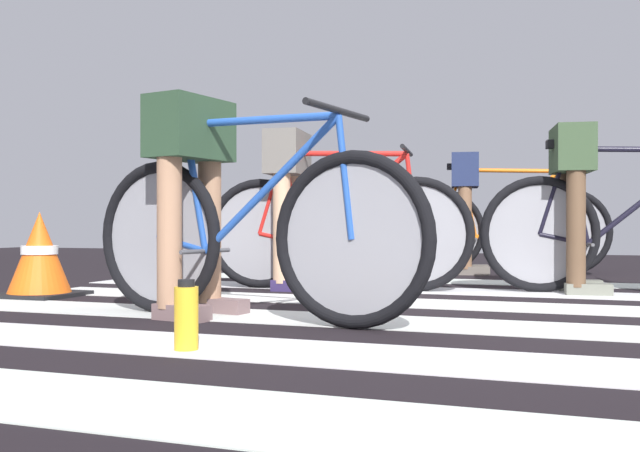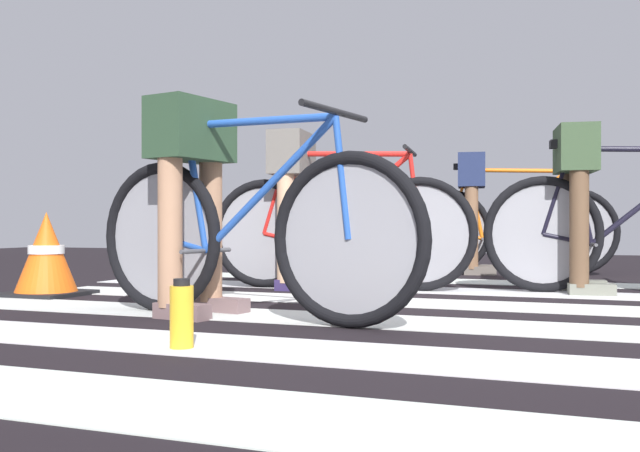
{
  "view_description": "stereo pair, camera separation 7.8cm",
  "coord_description": "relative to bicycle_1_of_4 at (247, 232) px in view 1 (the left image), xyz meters",
  "views": [
    {
      "loc": [
        0.49,
        -3.48,
        0.44
      ],
      "look_at": [
        -0.63,
        -0.27,
        0.43
      ],
      "focal_mm": 40.04,
      "sensor_mm": 36.0,
      "label": 1
    },
    {
      "loc": [
        0.57,
        -3.48,
        0.44
      ],
      "look_at": [
        -0.63,
        -0.27,
        0.43
      ],
      "focal_mm": 40.04,
      "sensor_mm": 36.0,
      "label": 2
    }
  ],
  "objects": [
    {
      "name": "cyclist_1_of_4",
      "position": [
        -0.31,
        0.06,
        0.26
      ],
      "size": [
        0.38,
        0.45,
        0.99
      ],
      "rotation": [
        0.0,
        0.0,
        -0.18
      ],
      "color": "#A87A5B",
      "rests_on": "ground"
    },
    {
      "name": "bicycle_2_of_4",
      "position": [
        -0.08,
        1.49,
        0.0
      ],
      "size": [
        1.73,
        0.52,
        0.93
      ],
      "rotation": [
        0.0,
        0.0,
        0.11
      ],
      "color": "black",
      "rests_on": "ground"
    },
    {
      "name": "cyclist_3_of_4",
      "position": [
        1.35,
        1.78,
        0.27
      ],
      "size": [
        0.37,
        0.44,
        1.01
      ],
      "rotation": [
        0.0,
        0.0,
        0.16
      ],
      "color": "brown",
      "rests_on": "ground"
    },
    {
      "name": "bicycle_3_of_4",
      "position": [
        1.66,
        1.82,
        0.0
      ],
      "size": [
        1.72,
        0.53,
        0.93
      ],
      "rotation": [
        0.0,
        0.0,
        0.16
      ],
      "color": "black",
      "rests_on": "ground"
    },
    {
      "name": "cyclist_4_of_4",
      "position": [
        0.5,
        3.27,
        0.27
      ],
      "size": [
        0.36,
        0.44,
        1.01
      ],
      "rotation": [
        0.0,
        0.0,
        0.15
      ],
      "color": "brown",
      "rests_on": "ground"
    },
    {
      "name": "bicycle_1_of_4",
      "position": [
        0.0,
        0.0,
        0.0
      ],
      "size": [
        1.72,
        0.55,
        0.93
      ],
      "rotation": [
        0.0,
        0.0,
        -0.18
      ],
      "color": "black",
      "rests_on": "ground"
    },
    {
      "name": "water_bottle",
      "position": [
        0.13,
        -0.74,
        -0.27
      ],
      "size": [
        0.08,
        0.08,
        0.24
      ],
      "color": "gold",
      "rests_on": "ground"
    },
    {
      "name": "traffic_cone",
      "position": [
        -1.57,
        0.54,
        -0.15
      ],
      "size": [
        0.43,
        0.43,
        0.49
      ],
      "color": "black",
      "rests_on": "ground"
    },
    {
      "name": "cyclist_2_of_4",
      "position": [
        -0.39,
        1.46,
        0.27
      ],
      "size": [
        0.35,
        0.43,
        1.02
      ],
      "rotation": [
        0.0,
        0.0,
        0.11
      ],
      "color": "tan",
      "rests_on": "ground"
    },
    {
      "name": "ground",
      "position": [
        0.83,
        0.66,
        -0.4
      ],
      "size": [
        18.0,
        14.0,
        0.02
      ],
      "color": "black"
    },
    {
      "name": "bicycle_4_of_4",
      "position": [
        0.81,
        3.32,
        0.0
      ],
      "size": [
        1.73,
        0.53,
        0.93
      ],
      "rotation": [
        0.0,
        0.0,
        0.15
      ],
      "color": "black",
      "rests_on": "ground"
    },
    {
      "name": "crosswalk_markings",
      "position": [
        0.84,
        0.5,
        -0.38
      ],
      "size": [
        5.46,
        4.25,
        0.0
      ],
      "color": "silver",
      "rests_on": "ground"
    }
  ]
}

